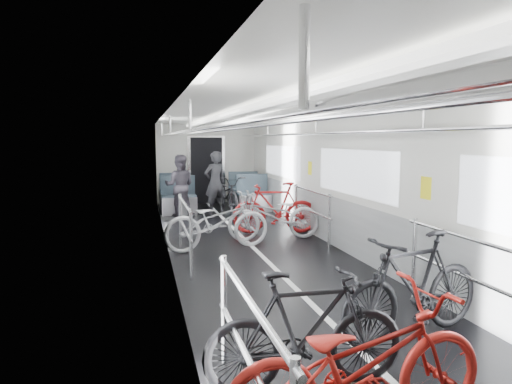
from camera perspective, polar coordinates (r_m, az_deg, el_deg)
car_shell at (r=8.91m, az=-1.63°, el=1.33°), size 3.02×14.01×2.41m
bike_left_near at (r=3.24m, az=12.85°, el=-20.22°), size 1.92×0.79×0.99m
bike_left_mid at (r=3.68m, az=6.26°, el=-16.84°), size 1.62×0.52×0.96m
bike_left_far at (r=8.08m, az=-4.85°, el=-3.71°), size 1.99×0.95×1.00m
bike_right_near at (r=4.78m, az=19.11°, el=-11.01°), size 1.82×0.88×1.06m
bike_right_mid at (r=8.83m, az=2.34°, el=-2.93°), size 1.85×0.67×0.97m
bike_right_far at (r=9.44m, az=2.44°, el=-2.00°), size 1.84×0.82×1.07m
bike_aisle at (r=11.97m, az=-3.56°, el=-0.33°), size 0.81×1.96×1.01m
person_standing at (r=11.89m, az=-5.13°, el=1.15°), size 0.69×0.57×1.64m
person_seated at (r=11.70m, az=-9.53°, el=0.81°), size 0.87×0.74×1.56m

